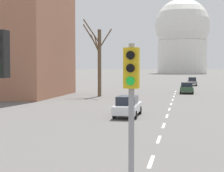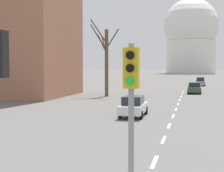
{
  "view_description": "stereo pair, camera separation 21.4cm",
  "coord_description": "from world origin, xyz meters",
  "px_view_note": "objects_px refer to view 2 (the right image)",
  "views": [
    {
      "loc": [
        1.25,
        -3.41,
        3.75
      ],
      "look_at": [
        -0.47,
        5.47,
        3.26
      ],
      "focal_mm": 60.0,
      "sensor_mm": 36.0,
      "label": 1
    },
    {
      "loc": [
        1.46,
        -3.36,
        3.75
      ],
      "look_at": [
        -0.47,
        5.47,
        3.26
      ],
      "focal_mm": 60.0,
      "sensor_mm": 36.0,
      "label": 2
    }
  ],
  "objects_px": {
    "traffic_signal_centre_tall": "(131,97)",
    "sedan_near_left": "(134,106)",
    "sedan_near_right": "(194,88)",
    "sedan_mid_centre": "(200,81)"
  },
  "relations": [
    {
      "from": "sedan_mid_centre",
      "to": "sedan_near_right",
      "type": "bearing_deg",
      "value": -93.22
    },
    {
      "from": "traffic_signal_centre_tall",
      "to": "sedan_near_right",
      "type": "height_order",
      "value": "traffic_signal_centre_tall"
    },
    {
      "from": "traffic_signal_centre_tall",
      "to": "sedan_mid_centre",
      "type": "height_order",
      "value": "traffic_signal_centre_tall"
    },
    {
      "from": "traffic_signal_centre_tall",
      "to": "sedan_mid_centre",
      "type": "distance_m",
      "value": 63.14
    },
    {
      "from": "traffic_signal_centre_tall",
      "to": "sedan_near_left",
      "type": "distance_m",
      "value": 18.85
    },
    {
      "from": "sedan_near_left",
      "to": "sedan_mid_centre",
      "type": "distance_m",
      "value": 44.89
    },
    {
      "from": "sedan_near_right",
      "to": "traffic_signal_centre_tall",
      "type": "bearing_deg",
      "value": -92.06
    },
    {
      "from": "sedan_near_right",
      "to": "sedan_mid_centre",
      "type": "height_order",
      "value": "sedan_mid_centre"
    },
    {
      "from": "traffic_signal_centre_tall",
      "to": "sedan_near_right",
      "type": "distance_m",
      "value": 43.08
    },
    {
      "from": "traffic_signal_centre_tall",
      "to": "sedan_mid_centre",
      "type": "relative_size",
      "value": 0.96
    }
  ]
}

